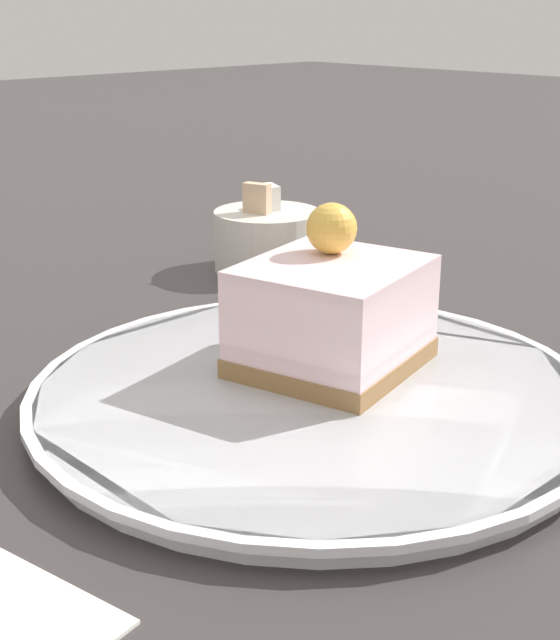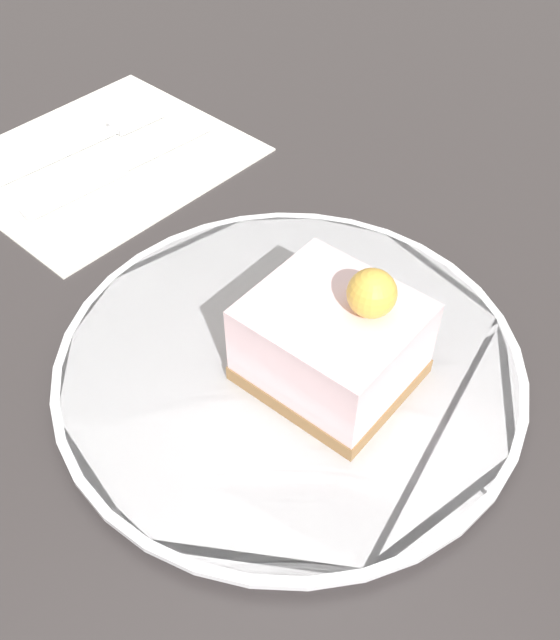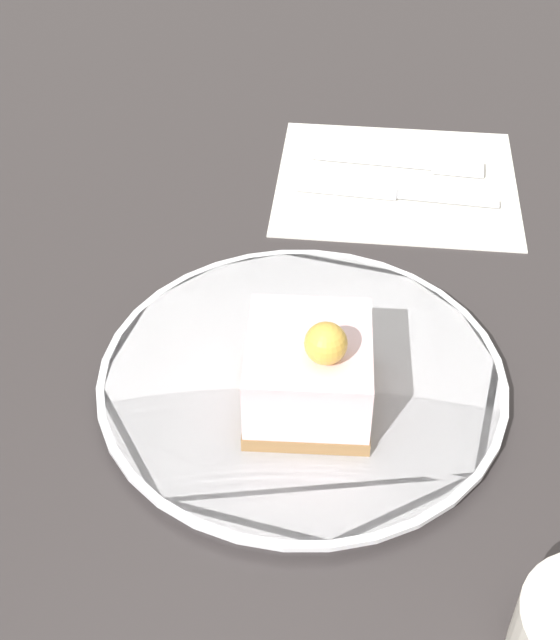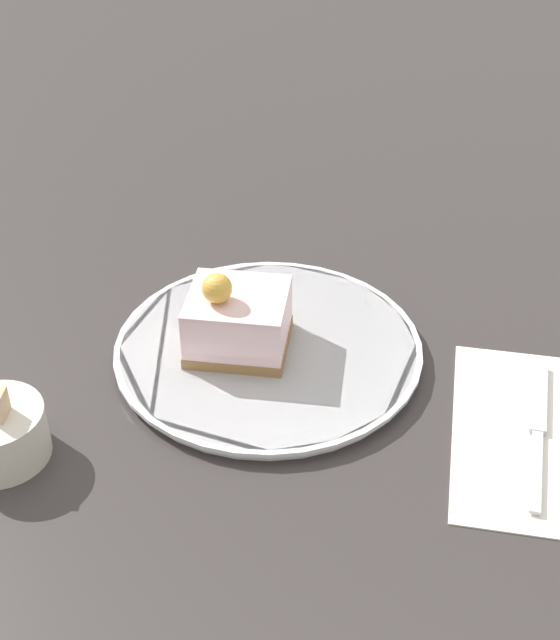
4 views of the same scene
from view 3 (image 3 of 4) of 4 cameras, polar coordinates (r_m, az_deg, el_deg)
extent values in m
plane|color=#383333|center=(0.61, -2.15, -4.73)|extent=(4.00, 4.00, 0.00)
cylinder|color=white|center=(0.61, 1.41, -3.85)|extent=(0.27, 0.27, 0.01)
cylinder|color=white|center=(0.61, 1.42, -3.58)|extent=(0.28, 0.28, 0.00)
cube|color=olive|center=(0.59, 1.78, -4.93)|extent=(0.11, 0.10, 0.01)
cube|color=silver|center=(0.57, 1.84, -3.02)|extent=(0.10, 0.10, 0.05)
sphere|color=#EFB747|center=(0.53, 2.95, -1.50)|extent=(0.03, 0.03, 0.03)
cube|color=white|center=(0.82, 7.47, 8.80)|extent=(0.23, 0.25, 0.00)
cube|color=silver|center=(0.84, 5.88, 10.16)|extent=(0.02, 0.11, 0.00)
cube|color=silver|center=(0.84, 11.30, 9.53)|extent=(0.03, 0.05, 0.00)
cube|color=silver|center=(0.80, 4.27, 8.33)|extent=(0.02, 0.09, 0.00)
cube|color=silver|center=(0.80, 10.68, 7.61)|extent=(0.02, 0.09, 0.00)
camera|label=1|loc=(0.84, -12.48, 23.30)|focal=50.00mm
camera|label=2|loc=(0.36, -37.53, 15.75)|focal=40.00mm
camera|label=4|loc=(0.82, 63.58, 27.40)|focal=50.00mm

